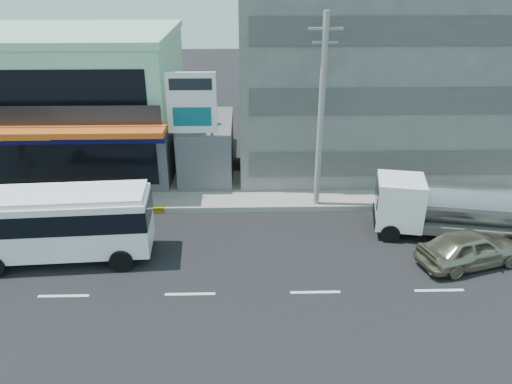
# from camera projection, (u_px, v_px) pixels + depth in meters

# --- Properties ---
(ground) EXTENTS (120.00, 120.00, 0.00)m
(ground) POSITION_uv_depth(u_px,v_px,m) (190.00, 294.00, 19.81)
(ground) COLOR black
(ground) RESTS_ON ground
(sidewalk) EXTENTS (70.00, 5.00, 0.30)m
(sidewalk) POSITION_uv_depth(u_px,v_px,m) (293.00, 189.00, 28.46)
(sidewalk) COLOR gray
(sidewalk) RESTS_ON ground
(shop_building) EXTENTS (12.40, 11.70, 8.00)m
(shop_building) POSITION_uv_depth(u_px,v_px,m) (77.00, 104.00, 30.57)
(shop_building) COLOR #46464B
(shop_building) RESTS_ON ground
(concrete_building) EXTENTS (16.00, 12.00, 14.00)m
(concrete_building) POSITION_uv_depth(u_px,v_px,m) (370.00, 50.00, 30.65)
(concrete_building) COLOR gray
(concrete_building) RESTS_ON ground
(gap_structure) EXTENTS (3.00, 6.00, 3.50)m
(gap_structure) POSITION_uv_depth(u_px,v_px,m) (207.00, 149.00, 29.94)
(gap_structure) COLOR #46464B
(gap_structure) RESTS_ON ground
(satellite_dish) EXTENTS (1.50, 1.50, 0.15)m
(satellite_dish) POSITION_uv_depth(u_px,v_px,m) (205.00, 125.00, 28.26)
(satellite_dish) COLOR slate
(satellite_dish) RESTS_ON gap_structure
(billboard) EXTENTS (2.60, 0.18, 6.90)m
(billboard) POSITION_uv_depth(u_px,v_px,m) (192.00, 110.00, 26.05)
(billboard) COLOR gray
(billboard) RESTS_ON ground
(utility_pole_near) EXTENTS (1.60, 0.30, 10.00)m
(utility_pole_near) POSITION_uv_depth(u_px,v_px,m) (321.00, 115.00, 24.47)
(utility_pole_near) COLOR #999993
(utility_pole_near) RESTS_ON ground
(minibus) EXTENTS (7.83, 3.09, 3.22)m
(minibus) POSITION_uv_depth(u_px,v_px,m) (60.00, 220.00, 21.39)
(minibus) COLOR white
(minibus) RESTS_ON ground
(sedan) EXTENTS (5.03, 3.12, 1.60)m
(sedan) POSITION_uv_depth(u_px,v_px,m) (471.00, 248.00, 21.46)
(sedan) COLOR tan
(sedan) RESTS_ON ground
(tanker_truck) EXTENTS (7.39, 3.46, 2.80)m
(tanker_truck) POSITION_uv_depth(u_px,v_px,m) (447.00, 208.00, 23.37)
(tanker_truck) COLOR white
(tanker_truck) RESTS_ON ground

